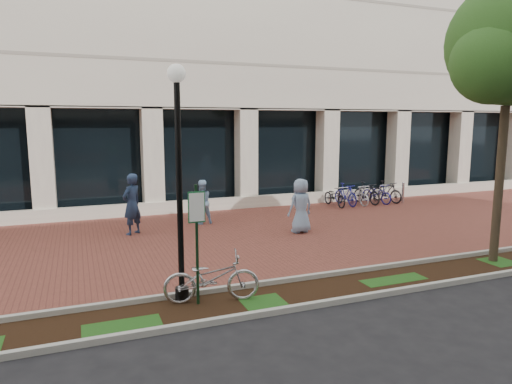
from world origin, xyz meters
name	(u,v)px	position (x,y,z in m)	size (l,w,h in m)	color
ground	(241,236)	(0.00, 0.00, 0.00)	(120.00, 120.00, 0.00)	black
brick_plaza	(241,236)	(0.00, 0.00, 0.01)	(40.00, 9.00, 0.01)	brown
planting_strip	(322,291)	(0.00, -5.25, 0.01)	(40.00, 1.50, 0.01)	black
curb_plaza_side	(306,277)	(0.00, -4.50, 0.06)	(40.00, 0.12, 0.12)	#ACACA2
curb_street_side	(341,301)	(0.00, -6.00, 0.06)	(40.00, 0.12, 0.12)	#ACACA2
parking_sign	(197,229)	(-2.70, -5.00, 1.55)	(0.34, 0.07, 2.44)	#13361C
lamppost	(179,172)	(-2.96, -4.71, 2.66)	(0.36, 0.36, 4.73)	black
street_tree	(510,51)	(5.34, -4.99, 5.38)	(3.68, 3.07, 7.12)	#493C29
locked_bicycle	(212,278)	(-2.41, -4.96, 0.51)	(0.68, 1.95, 1.02)	#B7B7BC
pedestrian_left	(132,204)	(-3.23, 1.49, 1.00)	(0.73, 0.48, 2.01)	#1C2B47
pedestrian_mid	(202,202)	(-0.72, 2.20, 0.80)	(0.78, 0.61, 1.60)	#94BADD
pedestrian_right	(301,206)	(1.99, -0.31, 0.91)	(0.88, 0.58, 1.81)	#7E9CBC
bollard	(403,192)	(8.87, 2.98, 0.50)	(0.12, 0.12, 0.98)	silver
bike_rack_cluster	(361,194)	(6.95, 3.46, 0.46)	(3.48, 1.77, 0.98)	black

